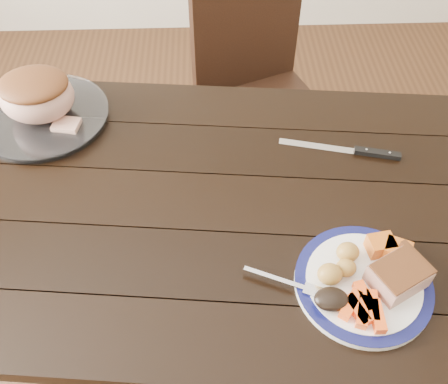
{
  "coord_description": "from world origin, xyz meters",
  "views": [
    {
      "loc": [
        0.05,
        -0.78,
        1.69
      ],
      "look_at": [
        0.08,
        -0.02,
        0.8
      ],
      "focal_mm": 40.0,
      "sensor_mm": 36.0,
      "label": 1
    }
  ],
  "objects_px": {
    "dinner_plate": "(363,284)",
    "roast_joint": "(37,97)",
    "pork_slice": "(398,276)",
    "serving_platter": "(44,117)",
    "dining_table": "(193,223)",
    "fork": "(290,284)",
    "chair_far": "(258,86)",
    "carving_knife": "(362,152)"
  },
  "relations": [
    {
      "from": "dinner_plate",
      "to": "roast_joint",
      "type": "distance_m",
      "value": 0.97
    },
    {
      "from": "pork_slice",
      "to": "serving_platter",
      "type": "bearing_deg",
      "value": 146.23
    },
    {
      "from": "dinner_plate",
      "to": "pork_slice",
      "type": "bearing_deg",
      "value": -4.76
    },
    {
      "from": "dining_table",
      "to": "dinner_plate",
      "type": "height_order",
      "value": "dinner_plate"
    },
    {
      "from": "fork",
      "to": "roast_joint",
      "type": "relative_size",
      "value": 0.85
    },
    {
      "from": "serving_platter",
      "to": "pork_slice",
      "type": "height_order",
      "value": "pork_slice"
    },
    {
      "from": "dining_table",
      "to": "roast_joint",
      "type": "distance_m",
      "value": 0.55
    },
    {
      "from": "roast_joint",
      "to": "dining_table",
      "type": "bearing_deg",
      "value": -36.81
    },
    {
      "from": "pork_slice",
      "to": "roast_joint",
      "type": "relative_size",
      "value": 0.55
    },
    {
      "from": "dining_table",
      "to": "pork_slice",
      "type": "xyz_separation_m",
      "value": [
        0.43,
        -0.26,
        0.14
      ]
    },
    {
      "from": "dining_table",
      "to": "serving_platter",
      "type": "xyz_separation_m",
      "value": [
        -0.41,
        0.31,
        0.1
      ]
    },
    {
      "from": "chair_far",
      "to": "serving_platter",
      "type": "bearing_deg",
      "value": 10.99
    },
    {
      "from": "dining_table",
      "to": "chair_far",
      "type": "xyz_separation_m",
      "value": [
        0.23,
        0.73,
        -0.13
      ]
    },
    {
      "from": "chair_far",
      "to": "roast_joint",
      "type": "bearing_deg",
      "value": 10.99
    },
    {
      "from": "dining_table",
      "to": "pork_slice",
      "type": "distance_m",
      "value": 0.52
    },
    {
      "from": "dinner_plate",
      "to": "carving_knife",
      "type": "height_order",
      "value": "dinner_plate"
    },
    {
      "from": "chair_far",
      "to": "roast_joint",
      "type": "xyz_separation_m",
      "value": [
        -0.65,
        -0.42,
        0.31
      ]
    },
    {
      "from": "chair_far",
      "to": "carving_knife",
      "type": "distance_m",
      "value": 0.67
    },
    {
      "from": "dining_table",
      "to": "chair_far",
      "type": "relative_size",
      "value": 1.81
    },
    {
      "from": "dining_table",
      "to": "serving_platter",
      "type": "height_order",
      "value": "serving_platter"
    },
    {
      "from": "pork_slice",
      "to": "roast_joint",
      "type": "bearing_deg",
      "value": 146.23
    },
    {
      "from": "fork",
      "to": "dinner_plate",
      "type": "bearing_deg",
      "value": 23.39
    },
    {
      "from": "dining_table",
      "to": "dinner_plate",
      "type": "relative_size",
      "value": 5.78
    },
    {
      "from": "pork_slice",
      "to": "fork",
      "type": "xyz_separation_m",
      "value": [
        -0.22,
        0.0,
        -0.02
      ]
    },
    {
      "from": "dinner_plate",
      "to": "serving_platter",
      "type": "xyz_separation_m",
      "value": [
        -0.78,
        0.56,
        0.0
      ]
    },
    {
      "from": "serving_platter",
      "to": "carving_knife",
      "type": "height_order",
      "value": "serving_platter"
    },
    {
      "from": "chair_far",
      "to": "serving_platter",
      "type": "height_order",
      "value": "chair_far"
    },
    {
      "from": "dinner_plate",
      "to": "serving_platter",
      "type": "distance_m",
      "value": 0.96
    },
    {
      "from": "chair_far",
      "to": "dining_table",
      "type": "bearing_deg",
      "value": 50.25
    },
    {
      "from": "dinner_plate",
      "to": "serving_platter",
      "type": "height_order",
      "value": "serving_platter"
    },
    {
      "from": "chair_far",
      "to": "carving_knife",
      "type": "relative_size",
      "value": 2.94
    },
    {
      "from": "chair_far",
      "to": "dinner_plate",
      "type": "height_order",
      "value": "chair_far"
    },
    {
      "from": "dinner_plate",
      "to": "serving_platter",
      "type": "relative_size",
      "value": 0.83
    },
    {
      "from": "dining_table",
      "to": "serving_platter",
      "type": "bearing_deg",
      "value": 143.19
    },
    {
      "from": "pork_slice",
      "to": "chair_far",
      "type": "bearing_deg",
      "value": 101.37
    },
    {
      "from": "dinner_plate",
      "to": "carving_knife",
      "type": "bearing_deg",
      "value": 77.93
    },
    {
      "from": "pork_slice",
      "to": "carving_knife",
      "type": "xyz_separation_m",
      "value": [
        0.02,
        0.4,
        -0.04
      ]
    },
    {
      "from": "dining_table",
      "to": "roast_joint",
      "type": "xyz_separation_m",
      "value": [
        -0.41,
        0.31,
        0.17
      ]
    },
    {
      "from": "dinner_plate",
      "to": "roast_joint",
      "type": "height_order",
      "value": "roast_joint"
    },
    {
      "from": "chair_far",
      "to": "fork",
      "type": "distance_m",
      "value": 1.01
    },
    {
      "from": "pork_slice",
      "to": "fork",
      "type": "height_order",
      "value": "pork_slice"
    },
    {
      "from": "pork_slice",
      "to": "roast_joint",
      "type": "distance_m",
      "value": 1.02
    }
  ]
}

